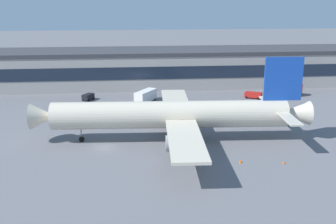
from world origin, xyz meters
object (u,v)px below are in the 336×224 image
Objects in this scene: airliner at (174,115)px; pushback_tractor at (254,95)px; traffic_cone_1 at (241,161)px; traffic_cone_0 at (284,162)px; stair_truck at (291,89)px; baggage_tug at (88,97)px; fuel_truck at (145,96)px.

pushback_tractor is at bearing 51.10° from airliner.
traffic_cone_0 is at bearing -8.83° from traffic_cone_1.
airliner is 9.05× the size of stair_truck.
traffic_cone_1 is at bearing 171.17° from traffic_cone_0.
pushback_tractor is at bearing -2.56° from baggage_tug.
stair_truck is at bearing 59.48° from traffic_cone_1.
fuel_truck is at bearing 108.39° from traffic_cone_1.
baggage_tug is at bearing 120.10° from airliner.
traffic_cone_0 is at bearing -38.09° from airliner.
baggage_tug is at bearing 122.64° from traffic_cone_1.
baggage_tug is 58.39m from traffic_cone_1.
traffic_cone_1 is at bearing -109.73° from pushback_tractor.
traffic_cone_1 is at bearing -71.61° from fuel_truck.
stair_truck reaches higher than traffic_cone_1.
airliner reaches higher than stair_truck.
baggage_tug is (-48.34, 2.16, 0.04)m from pushback_tractor.
pushback_tractor is 1.33× the size of baggage_tug.
pushback_tractor is 0.63× the size of fuel_truck.
airliner reaches higher than fuel_truck.
pushback_tractor is at bearing -167.19° from stair_truck.
fuel_truck is 14.91× the size of traffic_cone_0.
stair_truck is (60.87, 0.68, 0.89)m from baggage_tug.
traffic_cone_1 is (10.55, -13.04, -5.24)m from airliner.
fuel_truck is 44.69m from stair_truck.
airliner is 41.99m from baggage_tug.
baggage_tug reaches higher than pushback_tractor.
fuel_truck is 16.87m from baggage_tug.
airliner is 43.87m from pushback_tractor.
baggage_tug is 60.89m from stair_truck.
pushback_tractor is 49.07m from traffic_cone_0.
fuel_truck is at bearing -13.10° from baggage_tug.
fuel_truck reaches higher than pushback_tractor.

